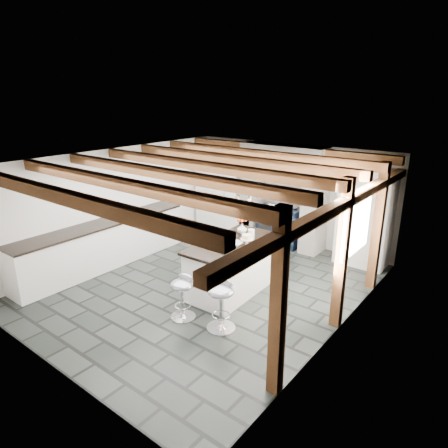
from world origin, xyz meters
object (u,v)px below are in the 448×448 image
Objects in this scene: range_cooker at (281,225)px; bar_stool_far at (183,292)px; kitchen_island at (233,266)px; bar_stool_near at (221,299)px.

range_cooker reaches higher than bar_stool_far.
kitchen_island is at bearing -78.78° from range_cooker.
range_cooker is at bearing 102.19° from bar_stool_near.
bar_stool_far is at bearing -94.44° from kitchen_island.
kitchen_island reaches higher than range_cooker.
range_cooker is at bearing 88.36° from bar_stool_far.
kitchen_island is 1.28m from bar_stool_near.
kitchen_island is at bearing 79.07° from bar_stool_far.
bar_stool_near reaches higher than bar_stool_far.
range_cooker is 1.36× the size of bar_stool_far.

